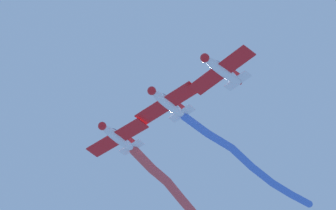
# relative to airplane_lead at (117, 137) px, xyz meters

# --- Properties ---
(airplane_lead) EXTENTS (5.26, 6.87, 1.70)m
(airplane_lead) POSITION_rel_airplane_lead_xyz_m (0.00, 0.00, 0.00)
(airplane_lead) COLOR white
(smoke_trail_lead) EXTENTS (18.12, 3.54, 1.44)m
(smoke_trail_lead) POSITION_rel_airplane_lead_xyz_m (-10.89, 2.16, -0.33)
(smoke_trail_lead) COLOR #DB4C4C
(airplane_left_wing) EXTENTS (5.26, 6.84, 1.70)m
(airplane_left_wing) POSITION_rel_airplane_lead_xyz_m (2.26, 6.08, 0.30)
(airplane_left_wing) COLOR white
(smoke_trail_left_wing) EXTENTS (19.41, 7.78, 1.60)m
(smoke_trail_left_wing) POSITION_rel_airplane_lead_xyz_m (-9.42, 10.32, 0.56)
(smoke_trail_left_wing) COLOR #4C75DB
(airplane_right_wing) EXTENTS (5.24, 6.76, 1.70)m
(airplane_right_wing) POSITION_rel_airplane_lead_xyz_m (4.51, 12.16, 0.00)
(airplane_right_wing) COLOR white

